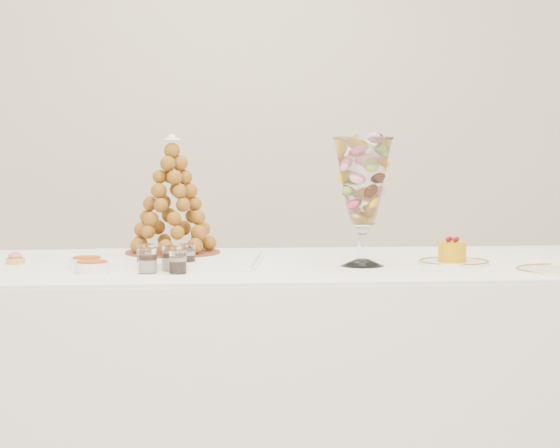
{
  "coord_description": "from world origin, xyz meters",
  "views": [
    {
      "loc": [
        -0.08,
        -3.08,
        1.22
      ],
      "look_at": [
        0.11,
        0.22,
        0.93
      ],
      "focal_mm": 70.0,
      "sensor_mm": 36.0,
      "label": 1
    }
  ],
  "objects": [
    {
      "name": "verrine_b",
      "position": [
        -0.21,
        0.04,
        0.85
      ],
      "size": [
        0.07,
        0.07,
        0.07
      ],
      "primitive_type": "cylinder",
      "rotation": [
        0.0,
        0.0,
        0.34
      ],
      "color": "white",
      "rests_on": "buffet_table"
    },
    {
      "name": "ramekin_front",
      "position": [
        -0.43,
        0.01,
        0.83
      ],
      "size": [
        0.1,
        0.1,
        0.03
      ],
      "primitive_type": "cylinder",
      "color": "white",
      "rests_on": "buffet_table"
    },
    {
      "name": "croquembouche",
      "position": [
        -0.22,
        0.33,
        1.01
      ],
      "size": [
        0.3,
        0.3,
        0.37
      ],
      "rotation": [
        0.0,
        0.0,
        -0.23
      ],
      "color": "brown",
      "rests_on": "lace_tray"
    },
    {
      "name": "spare_plate",
      "position": [
        0.88,
        -0.06,
        0.82
      ],
      "size": [
        0.23,
        0.23,
        0.01
      ],
      "primitive_type": "cylinder",
      "color": "white",
      "rests_on": "buffet_table"
    },
    {
      "name": "verrine_d",
      "position": [
        -0.28,
        -0.01,
        0.85
      ],
      "size": [
        0.06,
        0.06,
        0.07
      ],
      "primitive_type": "cylinder",
      "rotation": [
        0.0,
        0.0,
        0.27
      ],
      "color": "white",
      "rests_on": "buffet_table"
    },
    {
      "name": "mousse_cake",
      "position": [
        0.62,
        0.13,
        0.86
      ],
      "size": [
        0.09,
        0.09,
        0.08
      ],
      "color": "#CD9409",
      "rests_on": "cake_plate"
    },
    {
      "name": "cake_plate",
      "position": [
        0.63,
        0.14,
        0.82
      ],
      "size": [
        0.21,
        0.21,
        0.01
      ],
      "primitive_type": "cylinder",
      "color": "white",
      "rests_on": "buffet_table"
    },
    {
      "name": "verrine_e",
      "position": [
        -0.19,
        -0.02,
        0.85
      ],
      "size": [
        0.06,
        0.06,
        0.07
      ],
      "primitive_type": "cylinder",
      "rotation": [
        0.0,
        0.0,
        0.33
      ],
      "color": "white",
      "rests_on": "buffet_table"
    },
    {
      "name": "lace_tray",
      "position": [
        -0.23,
        0.25,
        0.83
      ],
      "size": [
        0.58,
        0.47,
        0.02
      ],
      "primitive_type": "cube",
      "rotation": [
        0.0,
        0.0,
        -0.12
      ],
      "color": "white",
      "rests_on": "buffet_table"
    },
    {
      "name": "verrine_a",
      "position": [
        -0.29,
        0.12,
        0.85
      ],
      "size": [
        0.06,
        0.06,
        0.07
      ],
      "primitive_type": "cylinder",
      "rotation": [
        0.0,
        0.0,
        -0.32
      ],
      "color": "white",
      "rests_on": "buffet_table"
    },
    {
      "name": "pink_tart",
      "position": [
        -0.69,
        0.23,
        0.83
      ],
      "size": [
        0.06,
        0.06,
        0.04
      ],
      "color": "tan",
      "rests_on": "buffet_table"
    },
    {
      "name": "macaron_vase",
      "position": [
        0.35,
        0.12,
        1.06
      ],
      "size": [
        0.17,
        0.17,
        0.38
      ],
      "color": "white",
      "rests_on": "buffet_table"
    },
    {
      "name": "ramekin_back",
      "position": [
        -0.46,
        0.12,
        0.83
      ],
      "size": [
        0.09,
        0.09,
        0.03
      ],
      "primitive_type": "cylinder",
      "color": "white",
      "rests_on": "buffet_table"
    },
    {
      "name": "buffet_table",
      "position": [
        0.12,
        0.2,
        0.41
      ],
      "size": [
        2.16,
        0.9,
        0.82
      ],
      "rotation": [
        0.0,
        0.0,
        0.02
      ],
      "color": "white",
      "rests_on": "ground"
    },
    {
      "name": "verrine_c",
      "position": [
        -0.17,
        0.11,
        0.85
      ],
      "size": [
        0.05,
        0.05,
        0.07
      ],
      "primitive_type": "cylinder",
      "rotation": [
        0.0,
        0.0,
        0.02
      ],
      "color": "white",
      "rests_on": "buffet_table"
    }
  ]
}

